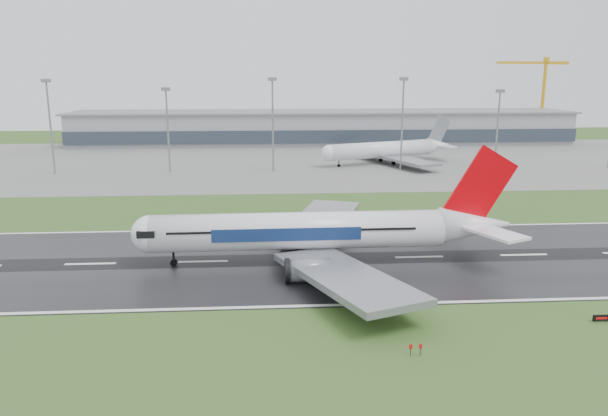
{
  "coord_description": "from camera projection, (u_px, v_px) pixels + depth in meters",
  "views": [
    {
      "loc": [
        -28.24,
        -100.56,
        33.19
      ],
      "look_at": [
        -20.74,
        12.0,
        7.0
      ],
      "focal_mm": 34.0,
      "sensor_mm": 36.0,
      "label": 1
    }
  ],
  "objects": [
    {
      "name": "floodmast_3",
      "position": [
        402.0,
        126.0,
        202.02
      ],
      "size": [
        0.64,
        0.64,
        31.18
      ],
      "primitive_type": "cylinder",
      "color": "gray",
      "rests_on": "ground"
    },
    {
      "name": "apron",
      "position": [
        337.0,
        160.0,
        228.56
      ],
      "size": [
        400.0,
        130.0,
        0.08
      ],
      "primitive_type": "cube",
      "color": "slate",
      "rests_on": "ground"
    },
    {
      "name": "floodmast_0",
      "position": [
        51.0,
        129.0,
        194.27
      ],
      "size": [
        0.64,
        0.64,
        30.67
      ],
      "primitive_type": "cylinder",
      "color": "gray",
      "rests_on": "ground"
    },
    {
      "name": "floodmast_1",
      "position": [
        168.0,
        132.0,
        197.12
      ],
      "size": [
        0.64,
        0.64,
        27.85
      ],
      "primitive_type": "cylinder",
      "color": "gray",
      "rests_on": "ground"
    },
    {
      "name": "runway",
      "position": [
        419.0,
        257.0,
        107.06
      ],
      "size": [
        400.0,
        45.0,
        0.1
      ],
      "primitive_type": "cube",
      "color": "black",
      "rests_on": "ground"
    },
    {
      "name": "parked_airliner",
      "position": [
        387.0,
        141.0,
        218.51
      ],
      "size": [
        74.25,
        72.0,
        17.09
      ],
      "primitive_type": null,
      "rotation": [
        0.0,
        0.0,
        0.38
      ],
      "color": "white",
      "rests_on": "apron"
    },
    {
      "name": "tower_crane",
      "position": [
        543.0,
        98.0,
        304.37
      ],
      "size": [
        42.32,
        10.27,
        42.26
      ],
      "primitive_type": null,
      "rotation": [
        0.0,
        0.0,
        0.19
      ],
      "color": "gold",
      "rests_on": "ground"
    },
    {
      "name": "terminal",
      "position": [
        323.0,
        128.0,
        285.19
      ],
      "size": [
        240.0,
        36.0,
        15.0
      ],
      "primitive_type": "cube",
      "color": "gray",
      "rests_on": "ground"
    },
    {
      "name": "floodmast_2",
      "position": [
        273.0,
        127.0,
        199.08
      ],
      "size": [
        0.64,
        0.64,
        31.13
      ],
      "primitive_type": "cylinder",
      "color": "gray",
      "rests_on": "ground"
    },
    {
      "name": "floodmast_4",
      "position": [
        497.0,
        131.0,
        204.72
      ],
      "size": [
        0.64,
        0.64,
        27.02
      ],
      "primitive_type": "cylinder",
      "color": "gray",
      "rests_on": "ground"
    },
    {
      "name": "ground",
      "position": [
        419.0,
        257.0,
        107.07
      ],
      "size": [
        520.0,
        520.0,
        0.0
      ],
      "primitive_type": "plane",
      "color": "#2F511D",
      "rests_on": "ground"
    },
    {
      "name": "main_airliner",
      "position": [
        325.0,
        208.0,
        101.96
      ],
      "size": [
        68.86,
        65.67,
        20.05
      ],
      "primitive_type": null,
      "rotation": [
        0.0,
        0.0,
        0.01
      ],
      "color": "white",
      "rests_on": "runway"
    },
    {
      "name": "runway_sign",
      "position": [
        601.0,
        318.0,
        79.04
      ],
      "size": [
        2.28,
        0.88,
        1.04
      ],
      "primitive_type": null,
      "rotation": [
        0.0,
        0.0,
        0.28
      ],
      "color": "black",
      "rests_on": "ground"
    }
  ]
}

